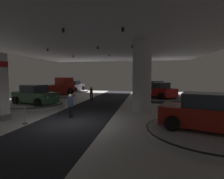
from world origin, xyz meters
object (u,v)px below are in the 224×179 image
object	(u,v)px
pickup_truck_far_left	(56,88)
visitor_walking_far	(70,104)
display_car_mid_left	(35,95)
display_platform_near_right	(207,132)
display_platform_deep_right	(155,93)
display_platform_deep_left	(75,91)
display_car_deep_left	(74,86)
display_platform_far_right	(158,98)
display_car_near_right	(207,113)
visitor_walking_near	(91,93)
display_car_deep_right	(155,87)
display_platform_mid_left	(36,105)
display_car_far_right	(158,90)
display_platform_far_left	(54,96)
column_right	(142,76)

from	to	relation	value
pickup_truck_far_left	visitor_walking_far	distance (m)	12.30
display_car_mid_left	display_platform_near_right	xyz separation A→B (m)	(12.76, -5.52, -0.86)
display_platform_deep_right	display_platform_deep_left	distance (m)	13.51
display_car_deep_left	display_platform_far_right	xyz separation A→B (m)	(13.51, -7.53, -0.82)
display_platform_near_right	display_platform_far_right	size ratio (longest dim) A/B	1.00
display_platform_near_right	display_car_near_right	xyz separation A→B (m)	(-0.03, 0.01, 0.89)
display_car_near_right	visitor_walking_near	size ratio (longest dim) A/B	2.86
display_car_deep_right	pickup_truck_far_left	bearing A→B (deg)	-152.46
display_platform_deep_left	display_car_deep_left	bearing A→B (deg)	-95.67
display_platform_mid_left	display_platform_deep_right	xyz separation A→B (m)	(11.41, 13.68, 0.02)
display_platform_mid_left	display_platform_near_right	bearing A→B (deg)	-23.41
display_car_deep_right	pickup_truck_far_left	size ratio (longest dim) A/B	0.79
display_car_deep_left	display_car_mid_left	bearing A→B (deg)	-81.52
display_car_far_right	display_platform_far_left	bearing A→B (deg)	179.29
display_platform_mid_left	display_car_mid_left	size ratio (longest dim) A/B	1.07
visitor_walking_far	pickup_truck_far_left	bearing A→B (deg)	123.09
display_platform_mid_left	pickup_truck_far_left	world-z (taller)	pickup_truck_far_left
display_car_deep_right	visitor_walking_near	xyz separation A→B (m)	(-7.43, -9.44, -0.15)
display_platform_mid_left	visitor_walking_near	distance (m)	5.89
column_right	visitor_walking_far	size ratio (longest dim) A/B	3.46
visitor_walking_near	display_platform_near_right	bearing A→B (deg)	-48.23
display_car_mid_left	display_car_deep_left	bearing A→B (deg)	98.48
pickup_truck_far_left	display_car_deep_left	bearing A→B (deg)	93.10
column_right	display_platform_near_right	size ratio (longest dim) A/B	0.98
display_platform_deep_left	display_platform_far_left	bearing A→B (deg)	-88.14
display_platform_deep_left	display_platform_far_right	bearing A→B (deg)	-29.23
display_platform_deep_left	visitor_walking_far	size ratio (longest dim) A/B	3.02
pickup_truck_far_left	display_platform_far_right	world-z (taller)	pickup_truck_far_left
display_platform_near_right	pickup_truck_far_left	size ratio (longest dim) A/B	0.99
display_platform_near_right	display_car_deep_left	xyz separation A→B (m)	(-14.84, 19.45, 0.86)
display_platform_far_left	pickup_truck_far_left	xyz separation A→B (m)	(0.14, 0.29, 1.05)
display_car_mid_left	pickup_truck_far_left	xyz separation A→B (m)	(-1.69, 6.83, 0.18)
display_car_deep_left	pickup_truck_far_left	distance (m)	7.11
display_platform_far_left	visitor_walking_far	xyz separation A→B (m)	(6.86, -10.01, 0.76)
display_car_deep_right	pickup_truck_far_left	world-z (taller)	pickup_truck_far_left
display_platform_deep_left	display_platform_deep_right	bearing A→B (deg)	-1.21
display_car_deep_right	display_platform_deep_left	size ratio (longest dim) A/B	0.94
display_car_mid_left	display_platform_far_right	distance (m)	13.13
display_platform_deep_right	display_car_far_right	bearing A→B (deg)	-89.86
display_platform_far_left	display_platform_far_right	world-z (taller)	display_platform_far_right
column_right	display_platform_mid_left	size ratio (longest dim) A/B	1.14
display_platform_far_right	visitor_walking_far	world-z (taller)	visitor_walking_far
display_platform_deep_right	display_platform_far_right	xyz separation A→B (m)	(-0.00, -7.27, 0.03)
display_car_deep_right	display_platform_far_right	xyz separation A→B (m)	(-0.03, -7.29, -0.86)
display_car_deep_right	display_car_near_right	bearing A→B (deg)	-86.22
display_car_far_right	display_car_near_right	bearing A→B (deg)	-83.88
display_car_far_right	visitor_walking_near	bearing A→B (deg)	-164.00
display_platform_near_right	display_car_far_right	size ratio (longest dim) A/B	1.27
display_car_near_right	visitor_walking_near	xyz separation A→B (m)	(-8.70, 9.76, -0.14)
column_right	display_platform_near_right	distance (m)	6.45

